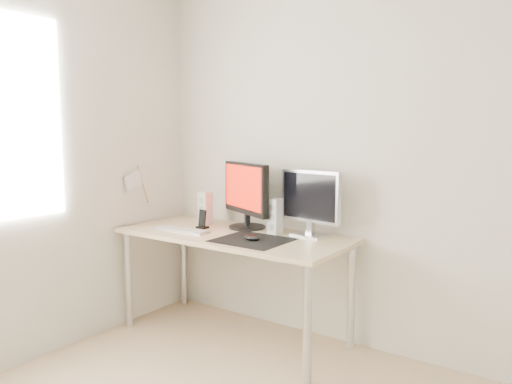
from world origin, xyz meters
The scene contains 11 objects.
wall_back centered at (0.00, 1.75, 1.25)m, with size 3.50×3.50×0.00m, color white.
mousepad centered at (-0.70, 1.28, 0.73)m, with size 0.45×0.40×0.00m, color black.
mouse centered at (-0.68, 1.25, 0.75)m, with size 0.11×0.07×0.04m, color black.
desk centered at (-0.93, 1.38, 0.65)m, with size 1.60×0.70×0.73m.
main_monitor centered at (-0.96, 1.57, 0.98)m, with size 0.52×0.35×0.47m.
second_monitor centered at (-0.46, 1.60, 0.97)m, with size 0.45×0.19×0.43m.
speaker_left centered at (-1.31, 1.53, 0.85)m, with size 0.08×0.09×0.24m.
speaker_right centered at (-0.69, 1.53, 0.85)m, with size 0.08×0.09×0.24m.
keyboard centered at (-1.27, 1.23, 0.74)m, with size 0.43×0.14×0.02m.
phone_dock centered at (-1.21, 1.39, 0.77)m, with size 0.07×0.06×0.13m.
pennant centered at (-1.72, 1.24, 1.05)m, with size 0.01×0.23×0.29m.
Camera 1 is at (1.10, -1.24, 1.43)m, focal length 35.00 mm.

